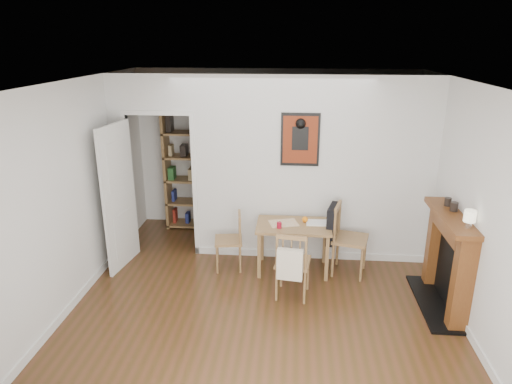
# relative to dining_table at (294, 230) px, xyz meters

# --- Properties ---
(ground) EXTENTS (5.20, 5.20, 0.00)m
(ground) POSITION_rel_dining_table_xyz_m (-0.35, -0.96, -0.59)
(ground) COLOR #4E2C19
(ground) RESTS_ON ground
(room_shell) EXTENTS (5.20, 5.20, 5.20)m
(room_shell) POSITION_rel_dining_table_xyz_m (-0.25, 0.38, 0.70)
(room_shell) COLOR silver
(room_shell) RESTS_ON ground
(dining_table) EXTENTS (0.99, 0.63, 0.68)m
(dining_table) POSITION_rel_dining_table_xyz_m (0.00, 0.00, 0.00)
(dining_table) COLOR olive
(dining_table) RESTS_ON ground
(chair_left) EXTENTS (0.46, 0.46, 0.81)m
(chair_left) POSITION_rel_dining_table_xyz_m (-0.88, -0.02, -0.19)
(chair_left) COLOR #9A6E47
(chair_left) RESTS_ON ground
(chair_right) EXTENTS (0.64, 0.59, 0.97)m
(chair_right) POSITION_rel_dining_table_xyz_m (0.74, -0.01, -0.09)
(chair_right) COLOR #9A6E47
(chair_right) RESTS_ON ground
(chair_front) EXTENTS (0.50, 0.55, 0.88)m
(chair_front) POSITION_rel_dining_table_xyz_m (0.00, -0.67, -0.15)
(chair_front) COLOR #9A6E47
(chair_front) RESTS_ON ground
(bookshelf) EXTENTS (0.87, 0.35, 2.06)m
(bookshelf) POSITION_rel_dining_table_xyz_m (-1.69, 1.41, 0.42)
(bookshelf) COLOR olive
(bookshelf) RESTS_ON ground
(fireplace) EXTENTS (0.45, 1.25, 1.16)m
(fireplace) POSITION_rel_dining_table_xyz_m (1.81, -0.71, 0.02)
(fireplace) COLOR brown
(fireplace) RESTS_ON ground
(red_glass) EXTENTS (0.06, 0.06, 0.08)m
(red_glass) POSITION_rel_dining_table_xyz_m (-0.19, -0.14, 0.12)
(red_glass) COLOR maroon
(red_glass) RESTS_ON dining_table
(orange_fruit) EXTENTS (0.08, 0.08, 0.08)m
(orange_fruit) POSITION_rel_dining_table_xyz_m (0.15, 0.09, 0.12)
(orange_fruit) COLOR orange
(orange_fruit) RESTS_ON dining_table
(placemat) EXTENTS (0.43, 0.37, 0.00)m
(placemat) POSITION_rel_dining_table_xyz_m (-0.14, 0.03, 0.08)
(placemat) COLOR beige
(placemat) RESTS_ON dining_table
(notebook) EXTENTS (0.30, 0.22, 0.01)m
(notebook) POSITION_rel_dining_table_xyz_m (0.31, 0.07, 0.09)
(notebook) COLOR white
(notebook) RESTS_ON dining_table
(mantel_lamp) EXTENTS (0.12, 0.12, 0.19)m
(mantel_lamp) POSITION_rel_dining_table_xyz_m (1.82, -1.09, 0.69)
(mantel_lamp) COLOR silver
(mantel_lamp) RESTS_ON fireplace
(ceramic_jar_a) EXTENTS (0.09, 0.09, 0.11)m
(ceramic_jar_a) POSITION_rel_dining_table_xyz_m (1.82, -0.60, 0.62)
(ceramic_jar_a) COLOR black
(ceramic_jar_a) RESTS_ON fireplace
(ceramic_jar_b) EXTENTS (0.08, 0.08, 0.10)m
(ceramic_jar_b) POSITION_rel_dining_table_xyz_m (1.81, -0.42, 0.61)
(ceramic_jar_b) COLOR black
(ceramic_jar_b) RESTS_ON fireplace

